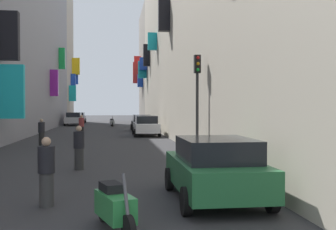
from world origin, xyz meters
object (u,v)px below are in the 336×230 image
scooter_silver (112,122)px  scooter_green (115,206)px  parked_car_white (146,125)px  traffic_light_near_corner (197,89)px  pedestrian_near_left (46,172)px  pedestrian_near_right (79,148)px  parked_car_green (215,168)px  pedestrian_mid_street (81,126)px  parked_car_silver (74,119)px  pedestrian_crossing (41,132)px  parked_car_grey (78,118)px  parked_car_black (141,122)px

scooter_silver → scooter_green: same height
parked_car_white → traffic_light_near_corner: (1.05, -14.47, 2.18)m
pedestrian_near_left → pedestrian_near_right: size_ratio=1.00×
parked_car_green → traffic_light_near_corner: size_ratio=0.90×
scooter_green → parked_car_white: bearing=84.3°
pedestrian_near_left → pedestrian_mid_street: (-0.84, 20.39, 0.04)m
parked_car_green → parked_car_white: parked_car_white is taller
parked_car_silver → pedestrian_near_left: 40.08m
parked_car_silver → pedestrian_crossing: size_ratio=2.70×
traffic_light_near_corner → pedestrian_near_right: bearing=-157.1°
parked_car_white → pedestrian_near_right: size_ratio=2.82×
parked_car_white → parked_car_grey: parked_car_white is taller
parked_car_white → pedestrian_near_left: size_ratio=2.82×
pedestrian_mid_street → traffic_light_near_corner: 14.44m
traffic_light_near_corner → pedestrian_mid_street: bearing=113.9°
parked_car_black → parked_car_white: parked_car_white is taller
parked_car_black → traffic_light_near_corner: (0.98, -20.82, 2.22)m
parked_car_white → parked_car_silver: (-7.17, 18.13, -0.00)m
parked_car_white → pedestrian_mid_street: size_ratio=2.69×
scooter_silver → scooter_green: bearing=-89.6°
parked_car_black → scooter_silver: (-2.74, 8.80, -0.31)m
parked_car_grey → scooter_green: 48.63m
parked_car_black → parked_car_silver: size_ratio=0.99×
parked_car_silver → pedestrian_near_left: size_ratio=2.65×
parked_car_black → pedestrian_near_right: bearing=-99.2°
parked_car_green → parked_car_grey: (-7.20, 46.25, -0.03)m
parked_car_green → pedestrian_near_right: (-3.64, 5.28, -0.01)m
scooter_silver → pedestrian_mid_street: (-2.07, -16.58, 0.35)m
parked_car_grey → pedestrian_near_left: 46.45m
scooter_silver → pedestrian_crossing: size_ratio=1.15×
parked_car_green → scooter_silver: bearing=94.1°
parked_car_green → scooter_silver: parked_car_green is taller
parked_car_green → parked_car_silver: parked_car_silver is taller
pedestrian_crossing → scooter_green: bearing=-76.1°
scooter_green → parked_car_black: bearing=85.4°
scooter_green → pedestrian_near_left: (-1.52, 2.06, 0.31)m
scooter_silver → pedestrian_near_left: size_ratio=1.13×
parked_car_black → parked_car_white: (-0.07, -6.35, 0.03)m
parked_car_grey → traffic_light_near_corner: traffic_light_near_corner is taller
pedestrian_near_right → traffic_light_near_corner: 5.54m
scooter_silver → pedestrian_near_right: pedestrian_near_right is taller
pedestrian_near_right → parked_car_silver: bearing=95.8°
parked_car_green → pedestrian_crossing: 16.15m
parked_car_grey → pedestrian_near_left: (3.30, -46.33, 0.02)m
pedestrian_near_left → pedestrian_mid_street: size_ratio=0.96×
pedestrian_near_right → traffic_light_near_corner: (4.69, 1.98, 2.21)m
parked_car_grey → traffic_light_near_corner: size_ratio=1.01×
parked_car_grey → pedestrian_near_right: pedestrian_near_right is taller
pedestrian_crossing → pedestrian_mid_street: 5.84m
parked_car_grey → pedestrian_near_left: pedestrian_near_left is taller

